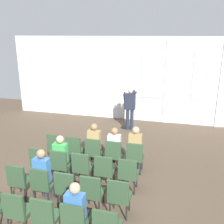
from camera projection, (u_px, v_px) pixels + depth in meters
ground_plane at (72, 201)px, 6.10m from camera, size 16.62×16.62×0.00m
rear_partition at (128, 79)px, 11.43m from camera, size 10.97×0.14×3.72m
speaker at (130, 105)px, 10.39m from camera, size 0.51×0.69×1.76m
mic_stand at (124, 120)px, 10.75m from camera, size 0.28×0.28×1.55m
chair_r0_c0 at (56, 146)px, 7.80m from camera, size 0.46×0.44×0.94m
chair_r0_c1 at (75, 149)px, 7.65m from camera, size 0.46×0.44×0.94m
chair_r0_c2 at (94, 151)px, 7.50m from camera, size 0.46×0.44×0.94m
audience_r0_c2 at (95, 143)px, 7.51m from camera, size 0.36×0.39×1.37m
chair_r0_c3 at (114, 153)px, 7.35m from camera, size 0.46×0.44×0.94m
audience_r0_c3 at (115, 146)px, 7.37m from camera, size 0.36×0.39×1.30m
chair_r0_c4 at (135, 156)px, 7.20m from camera, size 0.46×0.44×0.94m
audience_r0_c4 at (136, 147)px, 7.21m from camera, size 0.36×0.39×1.39m
chair_r1_c0 at (40, 161)px, 6.92m from camera, size 0.46×0.44×0.94m
chair_r1_c1 at (61, 164)px, 6.77m from camera, size 0.46×0.44×0.94m
audience_r1_c1 at (62, 156)px, 6.79m from camera, size 0.36×0.39×1.31m
chair_r1_c2 at (82, 166)px, 6.62m from camera, size 0.46×0.44×0.94m
chair_r1_c3 at (105, 170)px, 6.47m from camera, size 0.46×0.44×0.94m
chair_r1_c4 at (128, 173)px, 6.32m from camera, size 0.46×0.44×0.94m
chair_r2_c0 at (19, 179)px, 6.04m from camera, size 0.46×0.44×0.94m
chair_r2_c1 at (42, 183)px, 5.89m from camera, size 0.46×0.44×0.94m
audience_r2_c1 at (43, 173)px, 5.90m from camera, size 0.36×0.39×1.35m
chair_r2_c2 at (67, 187)px, 5.74m from camera, size 0.46×0.44×0.94m
chair_r2_c3 at (92, 191)px, 5.59m from camera, size 0.46×0.44×0.94m
chair_r2_c4 at (119, 195)px, 5.44m from camera, size 0.46×0.44×0.94m
chair_r3_c1 at (18, 209)px, 5.01m from camera, size 0.46×0.44×0.94m
chair_r3_c2 at (46, 215)px, 4.86m from camera, size 0.46×0.44×0.94m
chair_r3_c3 at (75, 220)px, 4.71m from camera, size 0.46×0.44×0.94m
audience_r3_c3 at (77, 209)px, 4.73m from camera, size 0.36×0.39×1.29m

